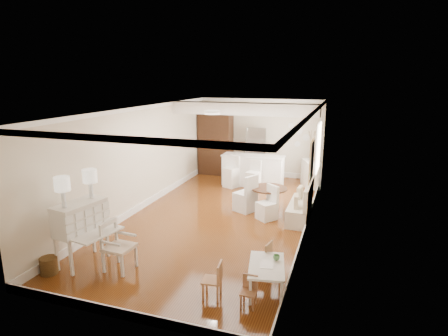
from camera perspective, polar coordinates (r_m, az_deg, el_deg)
The scene contains 20 objects.
room at distance 9.61m, azimuth 0.16°, elevation 4.32°, with size 9.00×9.04×2.82m.
secretary_bureau at distance 7.79m, azimuth -20.88°, elevation -9.27°, with size 0.98×1.00×1.25m, color white.
gustavian_armchair at distance 7.40m, azimuth -15.69°, elevation -11.43°, with size 0.54×0.54×0.94m, color silver.
wicker_basket at distance 7.85m, azimuth -25.13°, elevation -13.30°, with size 0.32×0.32×0.32m, color #53381A.
kids_table at distance 6.63m, azimuth 6.46°, elevation -16.28°, with size 0.59×0.98×0.49m, color white.
kids_chair_a at distance 6.40m, azimuth -1.85°, elevation -16.64°, with size 0.31×0.31×0.63m, color #AF784F.
kids_chair_b at distance 7.16m, azimuth 5.83°, elevation -13.27°, with size 0.30×0.30×0.62m, color #9D7247.
kids_chair_c at distance 6.21m, azimuth 3.77°, elevation -18.33°, with size 0.25×0.25×0.51m, color #A36C4A.
banquette at distance 9.73m, azimuth 11.50°, elevation -4.90°, with size 0.52×1.60×0.98m, color silver.
dining_table at distance 10.19m, azimuth 6.80°, elevation -4.78°, with size 0.98×0.98×0.67m, color #4B2A18.
slip_chair_near at distance 9.60m, azimuth 6.55°, elevation -5.29°, with size 0.42×0.44×0.88m, color white.
slip_chair_far at distance 10.12m, azimuth 3.26°, elevation -3.80°, with size 0.48×0.51×1.02m, color silver.
breakfast_counter at distance 12.51m, azimuth 4.42°, elevation -0.37°, with size 2.05×0.65×1.03m, color white.
bar_stool_left at distance 12.29m, azimuth 1.10°, elevation -0.57°, with size 0.41×0.41×1.04m, color white.
bar_stool_right at distance 11.94m, azimuth 4.47°, elevation -1.18°, with size 0.39×0.39×0.98m, color white.
pantry_cabinet at distance 13.87m, azimuth -1.27°, elevation 3.75°, with size 1.20×0.60×2.30m, color #381E11.
fridge at distance 13.38m, azimuth 6.38°, elevation 2.20°, with size 0.75×0.65×1.80m, color silver.
sideboard at distance 12.64m, azimuth 13.06°, elevation -0.89°, with size 0.41×0.92×0.88m, color white.
pencil_cup at distance 6.66m, azimuth 7.99°, elevation -13.37°, with size 0.12×0.12×0.09m, color #5FA464.
branch_vase at distance 12.57m, azimuth 13.07°, elevation 1.51°, with size 0.17×0.17×0.17m, color silver.
Camera 1 is at (3.02, -8.68, 3.55)m, focal length 30.00 mm.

